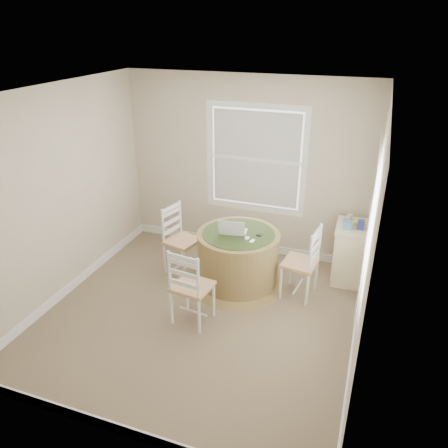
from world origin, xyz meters
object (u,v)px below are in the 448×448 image
(round_table, at_px, (238,257))
(chair_near, at_px, (192,286))
(chair_left, at_px, (182,241))
(chair_right, at_px, (300,263))
(laptop, at_px, (233,231))
(corner_chest, at_px, (350,253))

(round_table, height_order, chair_near, chair_near)
(round_table, height_order, chair_left, chair_left)
(chair_left, height_order, chair_near, same)
(chair_near, bearing_deg, chair_right, -131.21)
(chair_left, height_order, laptop, laptop)
(chair_near, distance_m, corner_chest, 2.25)
(chair_right, distance_m, laptop, 0.93)
(chair_near, xyz_separation_m, laptop, (0.19, 0.89, 0.32))
(round_table, height_order, corner_chest, corner_chest)
(laptop, bearing_deg, round_table, -175.08)
(chair_left, height_order, chair_right, same)
(chair_left, relative_size, laptop, 2.55)
(round_table, distance_m, chair_near, 0.95)
(round_table, relative_size, corner_chest, 1.56)
(chair_near, height_order, laptop, laptop)
(round_table, xyz_separation_m, corner_chest, (1.37, 0.64, -0.01))
(chair_left, relative_size, corner_chest, 1.18)
(chair_near, bearing_deg, corner_chest, -129.18)
(corner_chest, bearing_deg, laptop, -157.29)
(laptop, bearing_deg, chair_near, 69.49)
(round_table, bearing_deg, chair_left, -177.91)
(chair_right, height_order, laptop, laptop)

